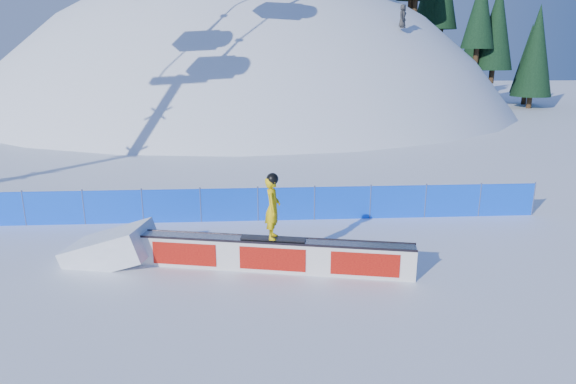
{
  "coord_description": "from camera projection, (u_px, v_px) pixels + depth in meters",
  "views": [
    {
      "loc": [
        0.98,
        -12.75,
        5.94
      ],
      "look_at": [
        1.89,
        1.81,
        1.8
      ],
      "focal_mm": 32.0,
      "sensor_mm": 36.0,
      "label": 1
    }
  ],
  "objects": [
    {
      "name": "treeline",
      "position": [
        465.0,
        3.0,
        50.89
      ],
      "size": [
        20.42,
        12.93,
        22.06
      ],
      "color": "#372516",
      "rests_on": "ground"
    },
    {
      "name": "snow_ramp",
      "position": [
        112.0,
        260.0,
        14.8
      ],
      "size": [
        2.75,
        2.02,
        1.55
      ],
      "primitive_type": null,
      "rotation": [
        0.0,
        -0.31,
        -0.2
      ],
      "color": "white",
      "rests_on": "ground"
    },
    {
      "name": "ground",
      "position": [
        222.0,
        276.0,
        13.81
      ],
      "size": [
        160.0,
        160.0,
        0.0
      ],
      "primitive_type": "plane",
      "color": "white",
      "rests_on": "ground"
    },
    {
      "name": "safety_fence",
      "position": [
        229.0,
        205.0,
        17.96
      ],
      "size": [
        22.05,
        0.05,
        1.3
      ],
      "color": "#0A4DF8",
      "rests_on": "ground"
    },
    {
      "name": "rail_box",
      "position": [
        274.0,
        255.0,
        14.04
      ],
      "size": [
        7.55,
        2.06,
        0.91
      ],
      "rotation": [
        0.0,
        0.0,
        -0.2
      ],
      "color": "silver",
      "rests_on": "ground"
    },
    {
      "name": "snow_hill",
      "position": [
        250.0,
        263.0,
        59.04
      ],
      "size": [
        64.0,
        64.0,
        64.0
      ],
      "color": "silver",
      "rests_on": "ground"
    },
    {
      "name": "snowboarder",
      "position": [
        273.0,
        207.0,
        13.66
      ],
      "size": [
        1.8,
        0.67,
        1.85
      ],
      "rotation": [
        0.0,
        0.0,
        1.44
      ],
      "color": "black",
      "rests_on": "rail_box"
    }
  ]
}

